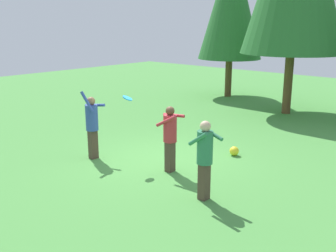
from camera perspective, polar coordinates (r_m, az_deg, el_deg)
ground_plane at (r=11.13m, az=-1.02°, el=-4.88°), size 40.00×40.00×0.00m
person_thrower at (r=11.17m, az=-10.82°, el=0.57°), size 0.64×0.63×1.94m
person_catcher at (r=10.01m, az=0.29°, el=-1.06°), size 0.66×0.59×1.70m
person_bystander at (r=8.45m, az=5.27°, el=-3.93°), size 0.65×0.57×1.75m
frisbee at (r=10.49m, az=-5.81°, el=3.98°), size 0.36×0.36×0.13m
ball_yellow at (r=11.60m, az=9.44°, el=-3.55°), size 0.27×0.27×0.27m
tree_left at (r=20.51m, az=9.04°, el=17.23°), size 3.14×3.14×7.50m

